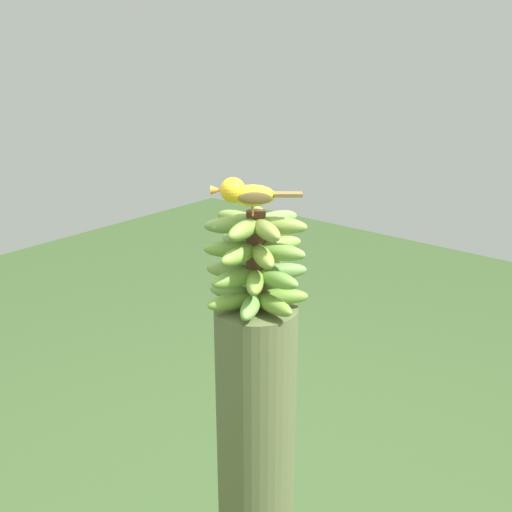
# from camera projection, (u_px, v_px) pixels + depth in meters

# --- Properties ---
(banana_tree) EXTENTS (0.21, 0.21, 1.13)m
(banana_tree) POSITION_uv_depth(u_px,v_px,m) (256.00, 493.00, 1.68)
(banana_tree) COLOR #5B663D
(banana_tree) RESTS_ON ground
(banana_bunch) EXTENTS (0.26, 0.26, 0.25)m
(banana_bunch) POSITION_uv_depth(u_px,v_px,m) (256.00, 261.00, 1.45)
(banana_bunch) COLOR #4C2D1E
(banana_bunch) RESTS_ON banana_tree
(perched_bird) EXTENTS (0.18, 0.15, 0.09)m
(perched_bird) POSITION_uv_depth(u_px,v_px,m) (246.00, 193.00, 1.37)
(perched_bird) COLOR #C68933
(perched_bird) RESTS_ON banana_bunch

